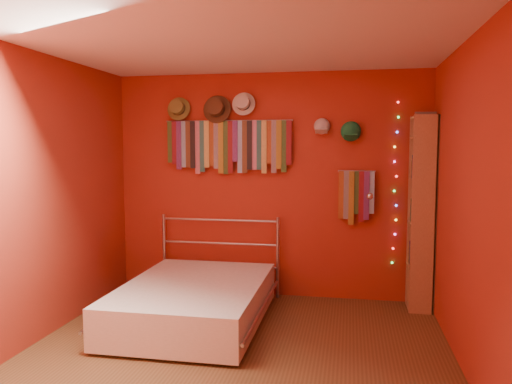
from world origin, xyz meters
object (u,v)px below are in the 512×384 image
Objects in this scene: tie_rack at (228,144)px; bookshelf at (425,212)px; reading_lamp at (370,196)px; bed at (194,301)px.

tie_rack is 2.23m from bookshelf.
reading_lamp is 0.15× the size of bookshelf.
bookshelf is 2.49m from bed.
bed is at bearing -153.65° from reading_lamp.
bed is at bearing -95.74° from tie_rack.
bookshelf reaches higher than reading_lamp.
reading_lamp is at bearing -6.24° from tie_rack.
reading_lamp is 2.08m from bed.
bookshelf is 1.06× the size of bed.
bed is (-2.21, -0.83, -0.80)m from bookshelf.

